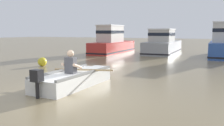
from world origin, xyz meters
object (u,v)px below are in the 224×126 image
object	(u,v)px
rowboat_with_person	(75,78)
moored_boat_blue	(222,44)
mooring_buoy	(42,62)
moored_boat_red	(112,43)
moored_boat_grey	(163,44)

from	to	relation	value
rowboat_with_person	moored_boat_blue	distance (m)	12.77
moored_boat_blue	mooring_buoy	distance (m)	12.25
moored_boat_red	moored_boat_blue	xyz separation A→B (m)	(8.39, 0.52, 0.05)
rowboat_with_person	moored_boat_grey	world-z (taller)	moored_boat_grey
moored_boat_grey	moored_boat_blue	xyz separation A→B (m)	(4.45, -0.93, 0.14)
rowboat_with_person	moored_boat_blue	world-z (taller)	moored_boat_blue
moored_boat_blue	rowboat_with_person	bearing A→B (deg)	-107.37
rowboat_with_person	moored_boat_red	world-z (taller)	moored_boat_red
moored_boat_red	moored_boat_grey	distance (m)	4.19
rowboat_with_person	moored_boat_grey	bearing A→B (deg)	92.82
mooring_buoy	rowboat_with_person	bearing A→B (deg)	-34.88
rowboat_with_person	moored_boat_red	distance (m)	12.53
rowboat_with_person	moored_boat_red	bearing A→B (deg)	111.45
rowboat_with_person	moored_boat_blue	size ratio (longest dim) A/B	0.62
moored_boat_red	mooring_buoy	world-z (taller)	moored_boat_red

